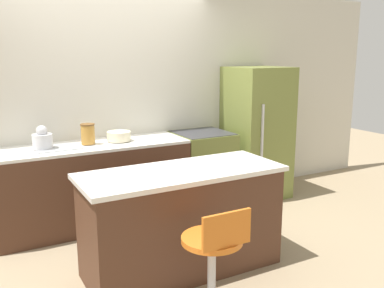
% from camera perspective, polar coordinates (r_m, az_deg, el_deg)
% --- Properties ---
extents(ground_plane, '(14.00, 14.00, 0.00)m').
position_cam_1_polar(ground_plane, '(4.70, -7.84, -11.23)').
color(ground_plane, '#998466').
extents(wall_back, '(8.00, 0.06, 2.60)m').
position_cam_1_polar(wall_back, '(5.00, -11.13, 5.53)').
color(wall_back, beige).
rests_on(wall_back, ground_plane).
extents(back_counter, '(2.03, 0.64, 0.91)m').
position_cam_1_polar(back_counter, '(4.76, -12.92, -5.35)').
color(back_counter, '#4C2D1E').
rests_on(back_counter, ground_plane).
extents(kitchen_island, '(1.72, 0.69, 0.90)m').
position_cam_1_polar(kitchen_island, '(3.71, -1.32, -10.14)').
color(kitchen_island, '#4C2D1E').
rests_on(kitchen_island, ground_plane).
extents(oven_range, '(0.66, 0.65, 0.91)m').
position_cam_1_polar(oven_range, '(5.27, 1.39, -3.31)').
color(oven_range, olive).
rests_on(oven_range, ground_plane).
extents(refrigerator, '(0.71, 0.73, 1.68)m').
position_cam_1_polar(refrigerator, '(5.59, 8.62, 1.52)').
color(refrigerator, olive).
rests_on(refrigerator, ground_plane).
extents(stool_chair, '(0.43, 0.43, 0.85)m').
position_cam_1_polar(stool_chair, '(3.10, 2.90, -15.39)').
color(stool_chair, '#B7B7BC').
rests_on(stool_chair, ground_plane).
extents(kettle, '(0.20, 0.20, 0.24)m').
position_cam_1_polar(kettle, '(4.55, -19.33, 0.58)').
color(kettle, silver).
rests_on(kettle, back_counter).
extents(mixing_bowl, '(0.26, 0.26, 0.10)m').
position_cam_1_polar(mixing_bowl, '(4.74, -9.78, 1.05)').
color(mixing_bowl, beige).
rests_on(mixing_bowl, back_counter).
extents(canister_jar, '(0.15, 0.15, 0.21)m').
position_cam_1_polar(canister_jar, '(4.64, -13.71, 1.34)').
color(canister_jar, '#B77F33').
rests_on(canister_jar, back_counter).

